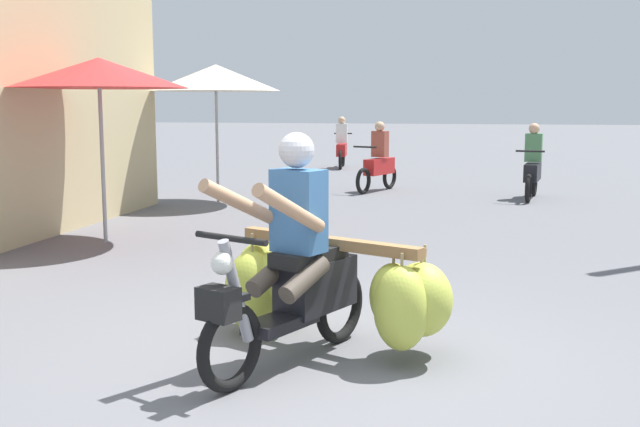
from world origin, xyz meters
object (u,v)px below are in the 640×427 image
market_umbrella_near_shop (216,78)px  motorbike_distant_ahead_left (379,163)px  motorbike_distant_ahead_right (342,147)px  motorbike_distant_far_ahead (533,168)px  motorbike_main_loaded (318,284)px  market_umbrella_further_along (99,73)px

market_umbrella_near_shop → motorbike_distant_ahead_left: bearing=43.6°
market_umbrella_near_shop → motorbike_distant_ahead_right: bearing=83.5°
motorbike_distant_ahead_right → motorbike_distant_ahead_left: bearing=-72.1°
motorbike_distant_far_ahead → motorbike_distant_ahead_right: bearing=128.2°
motorbike_main_loaded → motorbike_distant_ahead_left: 9.96m
motorbike_distant_ahead_right → motorbike_distant_far_ahead: 7.48m
motorbike_main_loaded → motorbike_distant_ahead_right: (-2.51, 15.14, 0.10)m
motorbike_distant_ahead_right → motorbike_distant_far_ahead: (4.63, -5.87, 0.00)m
motorbike_distant_far_ahead → market_umbrella_near_shop: 6.00m
motorbike_distant_ahead_left → market_umbrella_further_along: 7.10m
motorbike_distant_ahead_left → motorbike_distant_ahead_right: size_ratio=0.95×
motorbike_distant_ahead_left → motorbike_distant_ahead_right: bearing=107.9°
motorbike_distant_ahead_right → motorbike_main_loaded: bearing=-80.6°
motorbike_main_loaded → motorbike_distant_far_ahead: 9.51m
motorbike_main_loaded → market_umbrella_further_along: size_ratio=0.87×
motorbike_main_loaded → market_umbrella_near_shop: bearing=114.3°
motorbike_main_loaded → market_umbrella_near_shop: (-3.38, 7.50, 1.72)m
motorbike_main_loaded → motorbike_distant_ahead_right: bearing=99.4°
motorbike_distant_ahead_left → motorbike_distant_far_ahead: size_ratio=0.96×
market_umbrella_near_shop → market_umbrella_further_along: 3.95m
market_umbrella_further_along → market_umbrella_near_shop: bearing=88.1°
motorbike_main_loaded → motorbike_distant_far_ahead: size_ratio=1.25×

